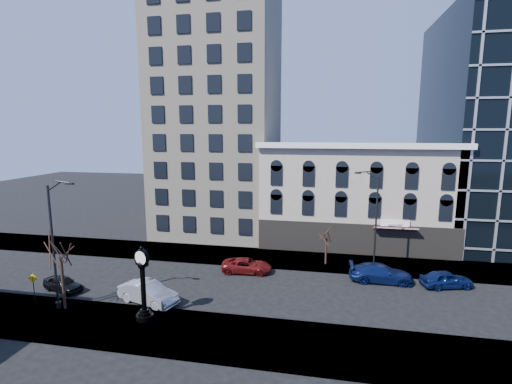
% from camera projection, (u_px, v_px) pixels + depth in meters
% --- Properties ---
extents(ground, '(160.00, 160.00, 0.00)m').
position_uv_depth(ground, '(226.00, 286.00, 33.17)').
color(ground, black).
rests_on(ground, ground).
extents(sidewalk_far, '(160.00, 6.00, 0.12)m').
position_uv_depth(sidewalk_far, '(245.00, 256.00, 40.91)').
color(sidewalk_far, gray).
rests_on(sidewalk_far, ground).
extents(sidewalk_near, '(160.00, 6.00, 0.12)m').
position_uv_depth(sidewalk_near, '(194.00, 333.00, 25.41)').
color(sidewalk_near, gray).
rests_on(sidewalk_near, ground).
extents(cream_tower, '(15.90, 15.40, 42.50)m').
position_uv_depth(cream_tower, '(217.00, 89.00, 49.43)').
color(cream_tower, '#C3B49D').
rests_on(cream_tower, ground).
extents(victorian_row, '(22.60, 11.19, 12.50)m').
position_uv_depth(victorian_row, '(354.00, 195.00, 45.34)').
color(victorian_row, '#AA9C8C').
rests_on(victorian_row, ground).
extents(street_clock, '(1.26, 1.26, 5.54)m').
position_uv_depth(street_clock, '(143.00, 287.00, 26.82)').
color(street_clock, black).
rests_on(street_clock, sidewalk_near).
extents(street_lamp_near, '(2.66, 0.41, 10.25)m').
position_uv_depth(street_lamp_near, '(58.00, 211.00, 27.58)').
color(street_lamp_near, black).
rests_on(street_lamp_near, sidewalk_near).
extents(street_lamp_far, '(2.62, 0.48, 10.10)m').
position_uv_depth(street_lamp_far, '(369.00, 195.00, 35.30)').
color(street_lamp_far, black).
rests_on(street_lamp_far, sidewalk_far).
extents(bare_tree_near, '(3.90, 3.90, 6.70)m').
position_uv_depth(bare_tree_near, '(60.00, 246.00, 28.05)').
color(bare_tree_near, '#312018').
rests_on(bare_tree_near, sidewalk_near).
extents(bare_tree_far, '(2.61, 2.61, 4.49)m').
position_uv_depth(bare_tree_far, '(327.00, 232.00, 38.00)').
color(bare_tree_far, '#312018').
rests_on(bare_tree_far, sidewalk_far).
extents(warning_sign, '(0.78, 0.16, 2.39)m').
position_uv_depth(warning_sign, '(33.00, 283.00, 29.68)').
color(warning_sign, black).
rests_on(warning_sign, sidewalk_near).
extents(car_near_a, '(4.12, 2.58, 1.31)m').
position_uv_depth(car_near_a, '(63.00, 284.00, 32.18)').
color(car_near_a, black).
rests_on(car_near_a, ground).
extents(car_near_b, '(5.50, 3.28, 1.71)m').
position_uv_depth(car_near_b, '(148.00, 293.00, 29.91)').
color(car_near_b, '#A5A8AD').
rests_on(car_near_b, ground).
extents(car_far_a, '(5.05, 2.59, 1.36)m').
position_uv_depth(car_far_a, '(247.00, 266.00, 36.41)').
color(car_far_a, maroon).
rests_on(car_far_a, ground).
extents(car_far_b, '(5.70, 2.39, 1.65)m').
position_uv_depth(car_far_b, '(381.00, 273.00, 34.12)').
color(car_far_b, '#0C194C').
rests_on(car_far_b, ground).
extents(car_far_c, '(4.75, 2.89, 1.51)m').
position_uv_depth(car_far_c, '(446.00, 279.00, 32.89)').
color(car_far_c, '#0C194C').
rests_on(car_far_c, ground).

